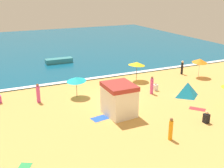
{
  "coord_description": "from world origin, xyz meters",
  "views": [
    {
      "loc": [
        -10.88,
        -22.87,
        9.99
      ],
      "look_at": [
        0.43,
        1.56,
        0.8
      ],
      "focal_mm": 44.73,
      "sensor_mm": 36.0,
      "label": 1
    }
  ],
  "objects_px": {
    "lifeguard_cabana": "(119,99)",
    "beach_umbrella_3": "(137,64)",
    "beachgoer_10": "(206,118)",
    "beach_umbrella_4": "(200,61)",
    "beach_tent": "(187,89)",
    "beachgoer_6": "(38,94)",
    "beachgoer_7": "(155,87)",
    "beachgoer_3": "(171,129)",
    "beachgoer_12": "(182,67)",
    "small_boat_0": "(59,61)",
    "beach_umbrella_1": "(76,79)",
    "beachgoer_4": "(152,86)"
  },
  "relations": [
    {
      "from": "lifeguard_cabana",
      "to": "beach_umbrella_3",
      "type": "distance_m",
      "value": 9.5
    },
    {
      "from": "lifeguard_cabana",
      "to": "beachgoer_10",
      "type": "distance_m",
      "value": 7.04
    },
    {
      "from": "beach_umbrella_4",
      "to": "lifeguard_cabana",
      "type": "bearing_deg",
      "value": -157.55
    },
    {
      "from": "beach_umbrella_3",
      "to": "beach_tent",
      "type": "distance_m",
      "value": 6.87
    },
    {
      "from": "beach_tent",
      "to": "beachgoer_6",
      "type": "height_order",
      "value": "beachgoer_6"
    },
    {
      "from": "beach_tent",
      "to": "beachgoer_7",
      "type": "relative_size",
      "value": 2.42
    },
    {
      "from": "lifeguard_cabana",
      "to": "beach_umbrella_4",
      "type": "xyz_separation_m",
      "value": [
        13.28,
        5.49,
        0.63
      ]
    },
    {
      "from": "beachgoer_6",
      "to": "beachgoer_3",
      "type": "bearing_deg",
      "value": -56.77
    },
    {
      "from": "beachgoer_6",
      "to": "beachgoer_12",
      "type": "relative_size",
      "value": 1.06
    },
    {
      "from": "beach_umbrella_3",
      "to": "beachgoer_10",
      "type": "xyz_separation_m",
      "value": [
        -0.33,
        -11.65,
        -1.58
      ]
    },
    {
      "from": "beach_umbrella_3",
      "to": "beachgoer_3",
      "type": "xyz_separation_m",
      "value": [
        -4.44,
        -12.59,
        -1.21
      ]
    },
    {
      "from": "beach_tent",
      "to": "beachgoer_7",
      "type": "bearing_deg",
      "value": 124.66
    },
    {
      "from": "beach_umbrella_3",
      "to": "small_boat_0",
      "type": "bearing_deg",
      "value": 118.5
    },
    {
      "from": "beach_umbrella_3",
      "to": "beach_umbrella_4",
      "type": "bearing_deg",
      "value": -14.71
    },
    {
      "from": "beach_umbrella_4",
      "to": "small_boat_0",
      "type": "distance_m",
      "value": 18.97
    },
    {
      "from": "small_boat_0",
      "to": "beach_umbrella_4",
      "type": "bearing_deg",
      "value": -44.34
    },
    {
      "from": "beachgoer_3",
      "to": "beachgoer_7",
      "type": "bearing_deg",
      "value": 62.66
    },
    {
      "from": "beach_umbrella_4",
      "to": "beach_tent",
      "type": "height_order",
      "value": "beach_umbrella_4"
    },
    {
      "from": "beach_umbrella_3",
      "to": "beach_umbrella_4",
      "type": "relative_size",
      "value": 0.98
    },
    {
      "from": "beach_umbrella_1",
      "to": "beachgoer_3",
      "type": "height_order",
      "value": "beach_umbrella_1"
    },
    {
      "from": "beach_tent",
      "to": "beachgoer_6",
      "type": "distance_m",
      "value": 14.24
    },
    {
      "from": "beach_umbrella_3",
      "to": "beachgoer_6",
      "type": "bearing_deg",
      "value": -170.73
    },
    {
      "from": "beach_tent",
      "to": "beachgoer_12",
      "type": "bearing_deg",
      "value": 55.55
    },
    {
      "from": "beach_umbrella_4",
      "to": "beachgoer_12",
      "type": "xyz_separation_m",
      "value": [
        -1.07,
        1.78,
        -1.14
      ]
    },
    {
      "from": "beachgoer_3",
      "to": "beachgoer_12",
      "type": "bearing_deg",
      "value": 49.11
    },
    {
      "from": "lifeguard_cabana",
      "to": "beachgoer_7",
      "type": "bearing_deg",
      "value": 31.54
    },
    {
      "from": "beachgoer_7",
      "to": "beach_umbrella_4",
      "type": "bearing_deg",
      "value": 13.84
    },
    {
      "from": "lifeguard_cabana",
      "to": "beach_umbrella_3",
      "type": "xyz_separation_m",
      "value": [
        5.88,
        7.43,
        0.62
      ]
    },
    {
      "from": "beachgoer_6",
      "to": "beachgoer_7",
      "type": "height_order",
      "value": "beachgoer_6"
    },
    {
      "from": "beach_umbrella_1",
      "to": "beachgoer_10",
      "type": "height_order",
      "value": "beach_umbrella_1"
    },
    {
      "from": "beach_umbrella_1",
      "to": "beach_umbrella_4",
      "type": "bearing_deg",
      "value": 0.09
    },
    {
      "from": "beachgoer_10",
      "to": "beachgoer_6",
      "type": "bearing_deg",
      "value": 138.71
    },
    {
      "from": "beach_umbrella_4",
      "to": "beach_tent",
      "type": "bearing_deg",
      "value": -140.12
    },
    {
      "from": "beach_umbrella_3",
      "to": "beach_umbrella_1",
      "type": "bearing_deg",
      "value": -165.82
    },
    {
      "from": "beachgoer_6",
      "to": "beachgoer_12",
      "type": "xyz_separation_m",
      "value": [
        17.79,
        1.71,
        0.0
      ]
    },
    {
      "from": "beach_tent",
      "to": "beachgoer_7",
      "type": "height_order",
      "value": "beach_tent"
    },
    {
      "from": "beach_umbrella_4",
      "to": "beachgoer_6",
      "type": "relative_size",
      "value": 1.27
    },
    {
      "from": "beach_umbrella_3",
      "to": "beach_umbrella_4",
      "type": "height_order",
      "value": "beach_umbrella_4"
    },
    {
      "from": "beachgoer_3",
      "to": "beach_umbrella_4",
      "type": "bearing_deg",
      "value": 41.98
    },
    {
      "from": "beachgoer_4",
      "to": "beachgoer_12",
      "type": "xyz_separation_m",
      "value": [
        7.05,
        4.19,
        0.01
      ]
    },
    {
      "from": "beachgoer_3",
      "to": "beachgoer_4",
      "type": "height_order",
      "value": "beachgoer_4"
    },
    {
      "from": "beach_umbrella_3",
      "to": "beachgoer_4",
      "type": "bearing_deg",
      "value": -99.46
    },
    {
      "from": "beachgoer_3",
      "to": "lifeguard_cabana",
      "type": "bearing_deg",
      "value": 105.65
    },
    {
      "from": "beachgoer_3",
      "to": "beachgoer_4",
      "type": "relative_size",
      "value": 0.91
    },
    {
      "from": "beach_umbrella_3",
      "to": "beachgoer_12",
      "type": "xyz_separation_m",
      "value": [
        6.33,
        -0.16,
        -1.14
      ]
    },
    {
      "from": "beachgoer_3",
      "to": "beachgoer_6",
      "type": "relative_size",
      "value": 0.91
    },
    {
      "from": "beach_umbrella_3",
      "to": "beachgoer_7",
      "type": "distance_m",
      "value": 4.08
    },
    {
      "from": "beach_umbrella_4",
      "to": "beachgoer_12",
      "type": "bearing_deg",
      "value": 121.08
    },
    {
      "from": "beach_umbrella_4",
      "to": "beachgoer_6",
      "type": "distance_m",
      "value": 18.9
    },
    {
      "from": "beach_umbrella_3",
      "to": "beachgoer_3",
      "type": "height_order",
      "value": "beach_umbrella_3"
    }
  ]
}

